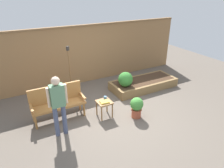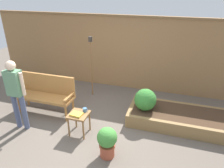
# 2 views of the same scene
# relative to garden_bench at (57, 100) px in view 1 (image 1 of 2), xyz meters

# --- Properties ---
(ground_plane) EXTENTS (14.00, 14.00, 0.00)m
(ground_plane) POSITION_rel_garden_bench_xyz_m (1.46, -0.65, -0.54)
(ground_plane) COLOR #60564C
(fence_back) EXTENTS (8.40, 0.14, 2.16)m
(fence_back) POSITION_rel_garden_bench_xyz_m (1.46, 1.95, 0.55)
(fence_back) COLOR olive
(fence_back) RESTS_ON ground_plane
(garden_bench) EXTENTS (1.44, 0.48, 0.94)m
(garden_bench) POSITION_rel_garden_bench_xyz_m (0.00, 0.00, 0.00)
(garden_bench) COLOR #A87038
(garden_bench) RESTS_ON ground_plane
(side_table) EXTENTS (0.40, 0.40, 0.48)m
(side_table) POSITION_rel_garden_bench_xyz_m (1.15, -0.59, -0.15)
(side_table) COLOR olive
(side_table) RESTS_ON ground_plane
(cup_on_table) EXTENTS (0.12, 0.09, 0.08)m
(cup_on_table) POSITION_rel_garden_bench_xyz_m (1.24, -0.47, -0.02)
(cup_on_table) COLOR teal
(cup_on_table) RESTS_ON side_table
(book_on_table) EXTENTS (0.25, 0.20, 0.04)m
(book_on_table) POSITION_rel_garden_bench_xyz_m (1.13, -0.64, -0.05)
(book_on_table) COLOR gold
(book_on_table) RESTS_ON side_table
(potted_boxwood) EXTENTS (0.37, 0.37, 0.61)m
(potted_boxwood) POSITION_rel_garden_bench_xyz_m (1.92, -1.05, -0.20)
(potted_boxwood) COLOR #A84C33
(potted_boxwood) RESTS_ON ground_plane
(raised_planter_bed) EXTENTS (2.40, 1.00, 0.30)m
(raised_planter_bed) POSITION_rel_garden_bench_xyz_m (3.23, 0.39, -0.39)
(raised_planter_bed) COLOR olive
(raised_planter_bed) RESTS_ON ground_plane
(shrub_near_bench) EXTENTS (0.50, 0.50, 0.50)m
(shrub_near_bench) POSITION_rel_garden_bench_xyz_m (2.38, 0.29, 0.00)
(shrub_near_bench) COLOR brown
(shrub_near_bench) RESTS_ON raised_planter_bed
(tiki_torch) EXTENTS (0.10, 0.10, 1.69)m
(tiki_torch) POSITION_rel_garden_bench_xyz_m (0.75, 1.12, 0.61)
(tiki_torch) COLOR brown
(tiki_torch) RESTS_ON ground_plane
(person_by_bench) EXTENTS (0.47, 0.20, 1.56)m
(person_by_bench) POSITION_rel_garden_bench_xyz_m (-0.14, -0.78, 0.39)
(person_by_bench) COLOR #475170
(person_by_bench) RESTS_ON ground_plane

